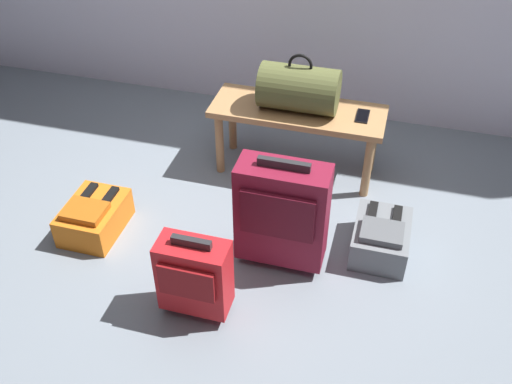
{
  "coord_description": "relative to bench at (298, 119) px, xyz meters",
  "views": [
    {
      "loc": [
        0.66,
        -2.02,
        2.17
      ],
      "look_at": [
        0.04,
        0.25,
        0.25
      ],
      "focal_mm": 40.82,
      "sensor_mm": 36.0,
      "label": 1
    }
  ],
  "objects": [
    {
      "name": "duffel_bag_olive",
      "position": [
        -0.0,
        0.0,
        0.2
      ],
      "size": [
        0.44,
        0.26,
        0.34
      ],
      "color": "#51562D",
      "rests_on": "bench"
    },
    {
      "name": "ground_plane",
      "position": [
        -0.13,
        -0.82,
        -0.37
      ],
      "size": [
        6.6,
        6.6,
        0.0
      ],
      "primitive_type": "plane",
      "color": "slate"
    },
    {
      "name": "cell_phone",
      "position": [
        0.37,
        0.01,
        0.07
      ],
      "size": [
        0.07,
        0.14,
        0.01
      ],
      "color": "black",
      "rests_on": "bench"
    },
    {
      "name": "suitcase_upright_burgundy",
      "position": [
        0.09,
        -0.78,
        -0.04
      ],
      "size": [
        0.44,
        0.21,
        0.63
      ],
      "color": "maroon",
      "rests_on": "ground"
    },
    {
      "name": "bench",
      "position": [
        0.0,
        0.0,
        0.0
      ],
      "size": [
        1.0,
        0.36,
        0.43
      ],
      "color": "#A87A4C",
      "rests_on": "ground"
    },
    {
      "name": "suitcase_small_red",
      "position": [
        -0.21,
        -1.2,
        -0.13
      ],
      "size": [
        0.32,
        0.19,
        0.46
      ],
      "color": "red",
      "rests_on": "ground"
    },
    {
      "name": "backpack_orange",
      "position": [
        -0.93,
        -0.82,
        -0.27
      ],
      "size": [
        0.28,
        0.38,
        0.21
      ],
      "color": "orange",
      "rests_on": "ground"
    },
    {
      "name": "backpack_grey",
      "position": [
        0.58,
        -0.58,
        -0.27
      ],
      "size": [
        0.28,
        0.38,
        0.21
      ],
      "color": "slate",
      "rests_on": "ground"
    }
  ]
}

